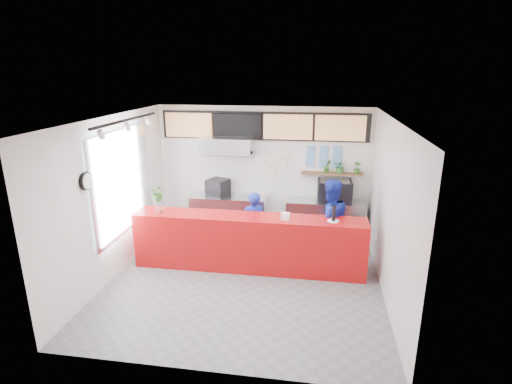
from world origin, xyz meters
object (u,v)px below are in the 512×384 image
Objects in this scene: espresso_machine at (334,191)px; staff_center at (253,225)px; pepper_mill at (334,213)px; service_counter at (249,243)px; panini_oven at (218,188)px; staff_right at (329,223)px.

espresso_machine is 2.16m from staff_center.
staff_center is at bearing 162.24° from pepper_mill.
service_counter is 1.75m from pepper_mill.
pepper_mill is at bearing -13.40° from panini_oven.
service_counter is at bearing -135.24° from espresso_machine.
espresso_machine reaches higher than panini_oven.
service_counter is 3.14× the size of staff_center.
espresso_machine is at bearing 87.56° from pepper_mill.
service_counter is at bearing -8.32° from staff_right.
pepper_mill is at bearing -94.70° from espresso_machine.
espresso_machine is 2.68× the size of pepper_mill.
pepper_mill is (2.65, -1.82, 0.16)m from panini_oven.
panini_oven is 0.31× the size of staff_center.
staff_right is (2.59, -1.35, -0.21)m from panini_oven.
service_counter is 15.87× the size of pepper_mill.
staff_right reaches higher than pepper_mill.
espresso_machine is (1.68, 1.80, 0.59)m from service_counter.
staff_right reaches higher than staff_center.
staff_center is at bearing 88.68° from service_counter.
staff_center is 1.54m from staff_right.
service_counter is 1.64m from staff_right.
staff_right reaches higher than service_counter.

